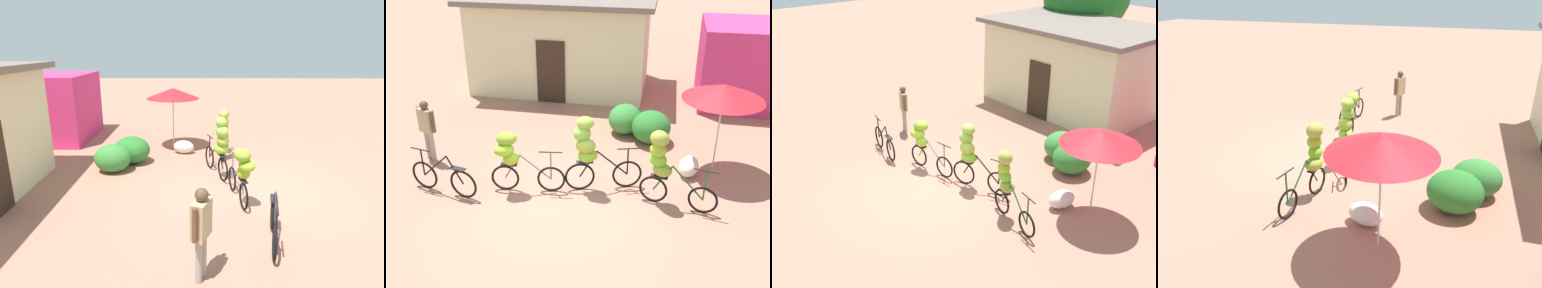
% 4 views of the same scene
% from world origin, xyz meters
% --- Properties ---
extents(ground_plane, '(60.00, 60.00, 0.00)m').
position_xyz_m(ground_plane, '(0.00, 0.00, 0.00)').
color(ground_plane, '#AA705B').
extents(hedge_bush_front_left, '(0.92, 1.05, 0.81)m').
position_xyz_m(hedge_bush_front_left, '(1.05, 3.72, 0.40)').
color(hedge_bush_front_left, '#368036').
rests_on(hedge_bush_front_left, ground).
extents(hedge_bush_front_right, '(1.02, 1.12, 0.84)m').
position_xyz_m(hedge_bush_front_right, '(1.78, 3.29, 0.42)').
color(hedge_bush_front_right, '#2A742B').
rests_on(hedge_bush_front_right, ground).
extents(market_umbrella, '(1.82, 1.82, 2.14)m').
position_xyz_m(market_umbrella, '(3.33, 2.09, 1.96)').
color(market_umbrella, beige).
rests_on(market_umbrella, ground).
extents(bicycle_leftmost, '(1.65, 0.38, 0.98)m').
position_xyz_m(bicycle_leftmost, '(-2.49, -0.09, 0.36)').
color(bicycle_leftmost, black).
rests_on(bicycle_leftmost, ground).
extents(bicycle_near_pile, '(1.62, 0.56, 1.39)m').
position_xyz_m(bicycle_near_pile, '(-1.01, 0.29, 0.86)').
color(bicycle_near_pile, black).
rests_on(bicycle_near_pile, ground).
extents(bicycle_center_loaded, '(1.65, 0.65, 1.74)m').
position_xyz_m(bicycle_center_loaded, '(0.59, 0.66, 0.99)').
color(bicycle_center_loaded, black).
rests_on(bicycle_center_loaded, ground).
extents(bicycle_by_shop, '(1.61, 0.55, 1.66)m').
position_xyz_m(bicycle_by_shop, '(2.16, 0.41, 0.95)').
color(bicycle_by_shop, black).
rests_on(bicycle_by_shop, ground).
extents(produce_sack, '(0.57, 0.78, 0.44)m').
position_xyz_m(produce_sack, '(2.75, 1.71, 0.22)').
color(produce_sack, silver).
rests_on(produce_sack, ground).
extents(person_vendor, '(0.54, 0.35, 1.54)m').
position_xyz_m(person_vendor, '(-3.50, 1.26, 0.94)').
color(person_vendor, gray).
rests_on(person_vendor, ground).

